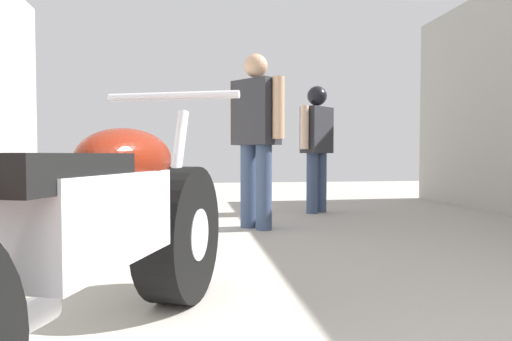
# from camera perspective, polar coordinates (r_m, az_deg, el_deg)

# --- Properties ---
(ground_plane) EXTENTS (16.74, 16.74, 0.00)m
(ground_plane) POSITION_cam_1_polar(r_m,az_deg,el_deg) (3.29, 5.42, -11.02)
(ground_plane) COLOR #A8A399
(motorcycle_maroon_cruiser) EXTENTS (1.03, 2.18, 1.05)m
(motorcycle_maroon_cruiser) POSITION_cam_1_polar(r_m,az_deg,el_deg) (1.52, -21.60, -9.59)
(motorcycle_maroon_cruiser) COLOR black
(motorcycle_maroon_cruiser) RESTS_ON ground_plane
(mechanic_in_blue) EXTENTS (0.53, 0.61, 1.75)m
(mechanic_in_blue) POSITION_cam_1_polar(r_m,az_deg,el_deg) (4.36, -0.01, 5.27)
(mechanic_in_blue) COLOR #384766
(mechanic_in_blue) RESTS_ON ground_plane
(mechanic_with_helmet) EXTENTS (0.56, 0.48, 1.62)m
(mechanic_with_helmet) POSITION_cam_1_polar(r_m,az_deg,el_deg) (5.62, 7.99, 4.36)
(mechanic_with_helmet) COLOR #384766
(mechanic_with_helmet) RESTS_ON ground_plane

